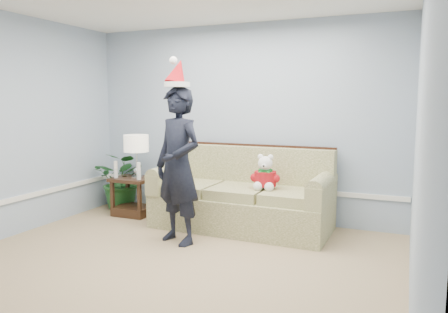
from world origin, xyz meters
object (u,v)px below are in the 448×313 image
side_table (134,200)px  man (178,166)px  table_lamp (136,145)px  houseplant (123,181)px  sofa (243,199)px  teddy_bear (265,176)px

side_table → man: (1.21, -0.82, 0.69)m
table_lamp → houseplant: (-0.44, 0.27, -0.59)m
sofa → table_lamp: (-1.59, -0.07, 0.65)m
table_lamp → man: (1.12, -0.80, -0.12)m
side_table → teddy_bear: 2.08m
teddy_bear → sofa: bearing=152.4°
sofa → teddy_bear: size_ratio=5.15×
teddy_bear → side_table: bearing=170.6°
side_table → houseplant: size_ratio=0.66×
table_lamp → teddy_bear: bearing=-1.6°
sofa → houseplant: 2.04m
sofa → table_lamp: table_lamp is taller
man → side_table: bearing=165.6°
sofa → houseplant: (-2.03, 0.20, 0.06)m
table_lamp → man: size_ratio=0.34×
table_lamp → houseplant: size_ratio=0.71×
houseplant → sofa: bearing=-5.6°
houseplant → teddy_bear: size_ratio=1.98×
houseplant → teddy_bear: (2.37, -0.33, 0.28)m
table_lamp → man: bearing=-35.5°
table_lamp → teddy_bear: table_lamp is taller
side_table → teddy_bear: bearing=-2.2°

